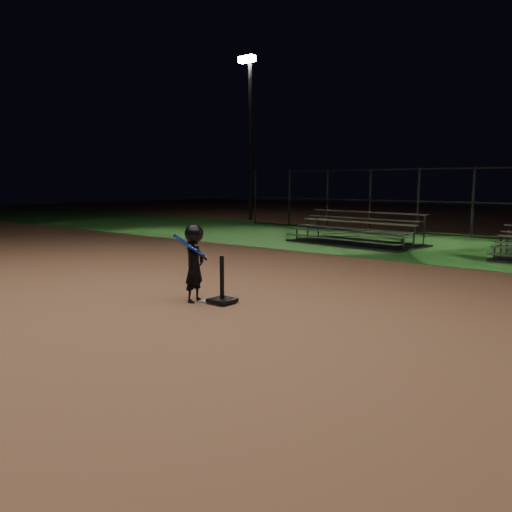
{
  "coord_description": "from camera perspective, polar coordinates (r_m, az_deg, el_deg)",
  "views": [
    {
      "loc": [
        5.85,
        -6.05,
        1.95
      ],
      "look_at": [
        0.0,
        1.0,
        0.65
      ],
      "focal_mm": 36.45,
      "sensor_mm": 36.0,
      "label": 1
    }
  ],
  "objects": [
    {
      "name": "ground",
      "position": [
        8.64,
        -4.26,
        -4.99
      ],
      "size": [
        80.0,
        80.0,
        0.0
      ],
      "primitive_type": "plane",
      "color": "#996445",
      "rests_on": "ground"
    },
    {
      "name": "home_plate",
      "position": [
        8.63,
        -4.26,
        -4.91
      ],
      "size": [
        0.45,
        0.45,
        0.02
      ],
      "primitive_type": "cube",
      "color": "beige",
      "rests_on": "ground"
    },
    {
      "name": "light_pole_left",
      "position": [
        27.72,
        -0.71,
        14.26
      ],
      "size": [
        0.9,
        0.53,
        8.3
      ],
      "color": "#2D2D30",
      "rests_on": "ground"
    },
    {
      "name": "backstop_fence",
      "position": [
        19.94,
        22.7,
        5.43
      ],
      "size": [
        20.08,
        0.08,
        2.5
      ],
      "color": "#38383D",
      "rests_on": "ground"
    },
    {
      "name": "batting_tee",
      "position": [
        8.45,
        -3.74,
        -4.16
      ],
      "size": [
        0.38,
        0.38,
        0.76
      ],
      "color": "black",
      "rests_on": "home_plate"
    },
    {
      "name": "child_batter",
      "position": [
        8.53,
        -6.78,
        -0.56
      ],
      "size": [
        0.42,
        0.66,
        1.28
      ],
      "rotation": [
        0.0,
        0.0,
        1.75
      ],
      "color": "black",
      "rests_on": "ground"
    },
    {
      "name": "grass_strip",
      "position": [
        17.19,
        19.53,
        1.11
      ],
      "size": [
        60.0,
        8.0,
        0.01
      ],
      "primitive_type": "cube",
      "color": "#235F1E",
      "rests_on": "ground"
    },
    {
      "name": "bleacher_left",
      "position": [
        16.82,
        10.86,
        1.99
      ],
      "size": [
        4.39,
        2.49,
        1.03
      ],
      "rotation": [
        0.0,
        0.0,
        -0.11
      ],
      "color": "#B8B8BD",
      "rests_on": "ground"
    }
  ]
}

